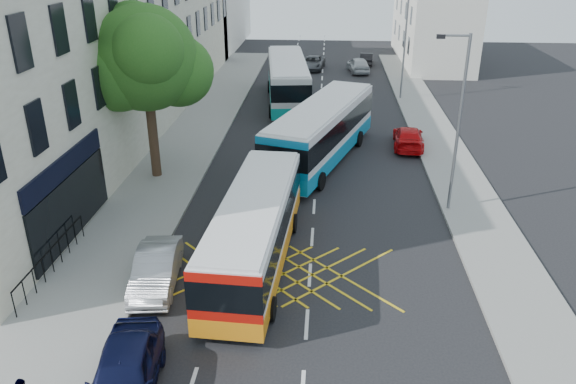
% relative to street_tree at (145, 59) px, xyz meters
% --- Properties ---
extents(pavement_left, '(5.00, 70.00, 0.15)m').
position_rel_street_tree_xyz_m(pavement_left, '(0.01, 0.03, -6.22)').
color(pavement_left, gray).
rests_on(pavement_left, ground).
extents(pavement_right, '(3.00, 70.00, 0.15)m').
position_rel_street_tree_xyz_m(pavement_right, '(16.01, 0.03, -6.22)').
color(pavement_right, gray).
rests_on(pavement_right, ground).
extents(terrace_main, '(8.30, 45.00, 13.50)m').
position_rel_street_tree_xyz_m(terrace_main, '(-5.49, 9.52, 0.46)').
color(terrace_main, beige).
rests_on(terrace_main, ground).
extents(terrace_far, '(8.00, 20.00, 10.00)m').
position_rel_street_tree_xyz_m(terrace_far, '(-5.49, 40.03, -1.29)').
color(terrace_far, silver).
rests_on(terrace_far, ground).
extents(building_right, '(6.00, 18.00, 8.00)m').
position_rel_street_tree_xyz_m(building_right, '(19.51, 33.03, -2.29)').
color(building_right, silver).
rests_on(building_right, ground).
extents(street_tree, '(6.30, 5.70, 8.80)m').
position_rel_street_tree_xyz_m(street_tree, '(0.00, 0.00, 0.00)').
color(street_tree, '#382619').
rests_on(street_tree, pavement_left).
extents(lamp_near, '(1.45, 0.15, 8.00)m').
position_rel_street_tree_xyz_m(lamp_near, '(14.71, -2.97, -1.68)').
color(lamp_near, slate).
rests_on(lamp_near, pavement_right).
extents(lamp_far, '(1.45, 0.15, 8.00)m').
position_rel_street_tree_xyz_m(lamp_far, '(14.71, 17.03, -1.68)').
color(lamp_far, slate).
rests_on(lamp_far, pavement_right).
extents(railings, '(0.08, 5.60, 1.14)m').
position_rel_street_tree_xyz_m(railings, '(-1.19, -9.67, -5.57)').
color(railings, black).
rests_on(railings, pavement_left).
extents(bus_near, '(2.99, 10.38, 2.88)m').
position_rel_street_tree_xyz_m(bus_near, '(6.35, -8.31, -4.77)').
color(bus_near, silver).
rests_on(bus_near, ground).
extents(bus_mid, '(6.28, 12.02, 3.31)m').
position_rel_street_tree_xyz_m(bus_mid, '(8.73, 3.14, -4.55)').
color(bus_mid, silver).
rests_on(bus_mid, ground).
extents(bus_far, '(4.11, 12.20, 3.36)m').
position_rel_street_tree_xyz_m(bus_far, '(5.94, 15.44, -4.52)').
color(bus_far, silver).
rests_on(bus_far, ground).
extents(parked_car_blue, '(2.35, 4.65, 1.52)m').
position_rel_street_tree_xyz_m(parked_car_blue, '(3.61, -15.53, -5.53)').
color(parked_car_blue, black).
rests_on(parked_car_blue, ground).
extents(parked_car_silver, '(1.88, 4.26, 1.36)m').
position_rel_street_tree_xyz_m(parked_car_silver, '(2.91, -10.02, -5.61)').
color(parked_car_silver, '#A5A7AC').
rests_on(parked_car_silver, ground).
extents(red_hatchback, '(2.10, 4.45, 1.25)m').
position_rel_street_tree_xyz_m(red_hatchback, '(14.01, 5.82, -5.66)').
color(red_hatchback, red).
rests_on(red_hatchback, ground).
extents(distant_car_grey, '(2.50, 4.59, 1.22)m').
position_rel_street_tree_xyz_m(distant_car_grey, '(7.53, 27.84, -5.68)').
color(distant_car_grey, '#414449').
rests_on(distant_car_grey, ground).
extents(distant_car_silver, '(2.27, 4.42, 1.44)m').
position_rel_street_tree_xyz_m(distant_car_silver, '(11.90, 26.77, -5.57)').
color(distant_car_silver, '#B2B6BA').
rests_on(distant_car_silver, ground).
extents(distant_car_dark, '(1.55, 3.69, 1.19)m').
position_rel_street_tree_xyz_m(distant_car_dark, '(12.88, 30.36, -5.70)').
color(distant_car_dark, black).
rests_on(distant_car_dark, ground).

